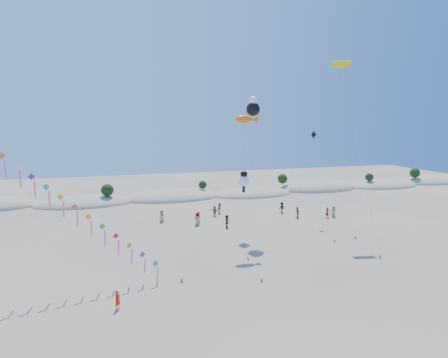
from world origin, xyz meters
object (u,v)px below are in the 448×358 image
at_px(kite_train, 4,159).
at_px(parafoil_kite, 342,67).
at_px(fish_kite, 246,120).
at_px(flyer_foreground, 118,300).

distance_m(kite_train, parafoil_kite, 40.41).
height_order(fish_kite, parafoil_kite, parafoil_kite).
bearing_deg(kite_train, flyer_foreground, -36.90).
xyz_separation_m(kite_train, flyer_foreground, (8.58, -6.45, -10.72)).
relative_size(kite_train, flyer_foreground, 17.75).
xyz_separation_m(fish_kite, flyer_foreground, (-15.45, -13.20, -14.02)).
bearing_deg(parafoil_kite, flyer_foreground, -152.66).
bearing_deg(flyer_foreground, fish_kite, -8.94).
xyz_separation_m(kite_train, fish_kite, (24.04, 6.75, 3.30)).
distance_m(kite_train, fish_kite, 25.19).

